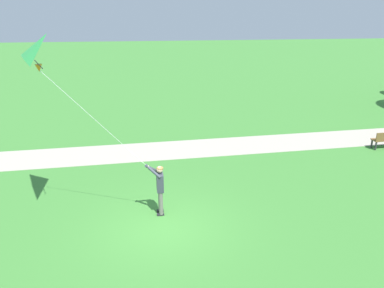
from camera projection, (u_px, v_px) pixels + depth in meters
ground_plane at (162, 227)px, 12.27m from camera, size 120.00×120.00×0.00m
walkway_path at (198, 148)px, 18.79m from camera, size 4.52×32.09×0.02m
person_kite_flyer at (159, 185)px, 12.70m from camera, size 0.52×0.62×1.83m
flying_kite at (48, 53)px, 10.89m from camera, size 1.90×3.26×4.04m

